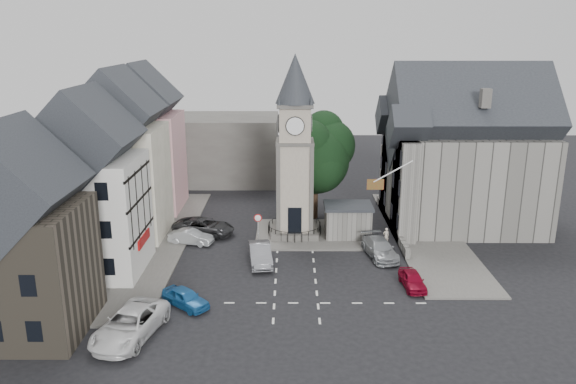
{
  "coord_description": "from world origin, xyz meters",
  "views": [
    {
      "loc": [
        -0.42,
        -40.5,
        17.95
      ],
      "look_at": [
        -0.59,
        5.0,
        4.96
      ],
      "focal_mm": 35.0,
      "sensor_mm": 36.0,
      "label": 1
    }
  ],
  "objects_px": {
    "clock_tower": "(295,148)",
    "car_west_blue": "(185,298)",
    "car_east_red": "(412,280)",
    "pedestrian": "(386,236)",
    "stone_shelter": "(348,221)"
  },
  "relations": [
    {
      "from": "pedestrian",
      "to": "stone_shelter",
      "type": "bearing_deg",
      "value": -33.83
    },
    {
      "from": "pedestrian",
      "to": "car_east_red",
      "type": "bearing_deg",
      "value": 88.37
    },
    {
      "from": "clock_tower",
      "to": "pedestrian",
      "type": "bearing_deg",
      "value": -15.77
    },
    {
      "from": "stone_shelter",
      "to": "car_west_blue",
      "type": "height_order",
      "value": "stone_shelter"
    },
    {
      "from": "car_west_blue",
      "to": "pedestrian",
      "type": "xyz_separation_m",
      "value": [
        15.5,
        11.73,
        0.11
      ]
    },
    {
      "from": "clock_tower",
      "to": "car_east_red",
      "type": "distance_m",
      "value": 15.79
    },
    {
      "from": "clock_tower",
      "to": "car_west_blue",
      "type": "bearing_deg",
      "value": -118.19
    },
    {
      "from": "car_west_blue",
      "to": "pedestrian",
      "type": "height_order",
      "value": "pedestrian"
    },
    {
      "from": "clock_tower",
      "to": "stone_shelter",
      "type": "xyz_separation_m",
      "value": [
        4.8,
        -0.49,
        -6.57
      ]
    },
    {
      "from": "clock_tower",
      "to": "car_east_red",
      "type": "relative_size",
      "value": 4.53
    },
    {
      "from": "car_west_blue",
      "to": "car_east_red",
      "type": "height_order",
      "value": "car_west_blue"
    },
    {
      "from": "clock_tower",
      "to": "car_west_blue",
      "type": "xyz_separation_m",
      "value": [
        -7.5,
        -13.99,
        -7.48
      ]
    },
    {
      "from": "car_west_blue",
      "to": "car_east_red",
      "type": "xyz_separation_m",
      "value": [
        16.0,
        3.0,
        -0.03
      ]
    },
    {
      "from": "clock_tower",
      "to": "car_east_red",
      "type": "height_order",
      "value": "clock_tower"
    },
    {
      "from": "clock_tower",
      "to": "car_west_blue",
      "type": "distance_m",
      "value": 17.55
    }
  ]
}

